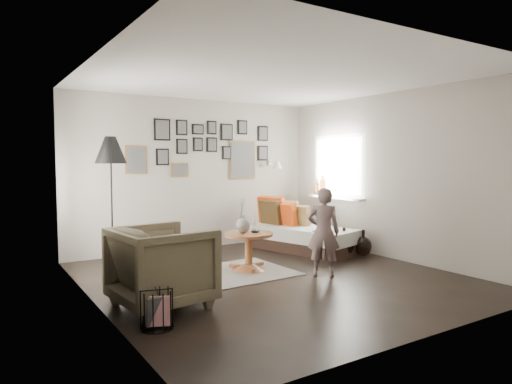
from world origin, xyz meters
TOP-DOWN VIEW (x-y plane):
  - ground at (0.00, 0.00)m, footprint 4.80×4.80m
  - wall_back at (0.00, 2.40)m, footprint 4.50×0.00m
  - wall_front at (0.00, -2.40)m, footprint 4.50×0.00m
  - wall_left at (-2.25, 0.00)m, footprint 0.00×4.80m
  - wall_right at (2.25, 0.00)m, footprint 0.00×4.80m
  - ceiling at (0.00, 0.00)m, footprint 4.80×4.80m
  - door_left at (-2.23, 1.20)m, footprint 0.00×2.14m
  - window_right at (2.18, 1.34)m, footprint 0.15×1.32m
  - gallery_wall at (0.29, 2.38)m, footprint 2.74×0.03m
  - wall_sconce at (1.55, 2.13)m, footprint 0.18×0.36m
  - rug at (-0.46, 0.47)m, footprint 1.84×1.32m
  - pedestal_table at (-0.08, 0.49)m, footprint 0.68×0.68m
  - vase at (-0.16, 0.51)m, footprint 0.19×0.19m
  - candles at (0.03, 0.49)m, footprint 0.12×0.12m
  - daybed at (1.43, 1.25)m, footprint 1.25×1.97m
  - magazine_on_daybed at (1.38, 0.61)m, footprint 0.30×0.34m
  - armchair at (-1.67, -0.36)m, footprint 1.04×1.01m
  - armchair_cushion at (-1.64, -0.31)m, footprint 0.42×0.43m
  - floor_lamp at (-1.66, 1.60)m, footprint 0.44×0.44m
  - magazine_basket at (-1.94, -0.93)m, footprint 0.35×0.35m
  - demijohn_large at (1.69, 0.46)m, footprint 0.31×0.31m
  - demijohn_small at (2.00, 0.34)m, footprint 0.28×0.28m
  - child at (0.61, -0.28)m, footprint 0.51×0.50m

SIDE VIEW (x-z plane):
  - ground at x=0.00m, z-range 0.00..0.00m
  - rug at x=-0.46m, z-range 0.00..0.01m
  - demijohn_small at x=2.00m, z-range -0.05..0.37m
  - magazine_basket at x=-1.94m, z-range 0.00..0.36m
  - demijohn_large at x=1.69m, z-range -0.05..0.42m
  - pedestal_table at x=-0.08m, z-range -0.02..0.51m
  - daybed at x=1.43m, z-range -0.17..0.73m
  - magazine_on_daybed at x=1.38m, z-range 0.41..0.43m
  - armchair at x=-1.67m, z-range 0.00..0.86m
  - armchair_cushion at x=-1.64m, z-range 0.39..0.57m
  - child at x=0.61m, z-range 0.00..1.19m
  - candles at x=0.03m, z-range 0.53..0.78m
  - vase at x=-0.16m, z-range 0.44..0.93m
  - window_right at x=2.18m, z-range 0.28..1.58m
  - door_left at x=-2.23m, z-range -0.02..2.12m
  - wall_back at x=0.00m, z-range -0.95..3.55m
  - wall_front at x=0.00m, z-range -0.95..3.55m
  - wall_left at x=-2.25m, z-range -1.10..3.70m
  - wall_right at x=2.25m, z-range -1.10..3.70m
  - wall_sconce at x=1.55m, z-range 1.38..1.54m
  - floor_lamp at x=-1.66m, z-range 0.68..2.55m
  - gallery_wall at x=0.29m, z-range 1.20..2.28m
  - ceiling at x=0.00m, z-range 2.60..2.60m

